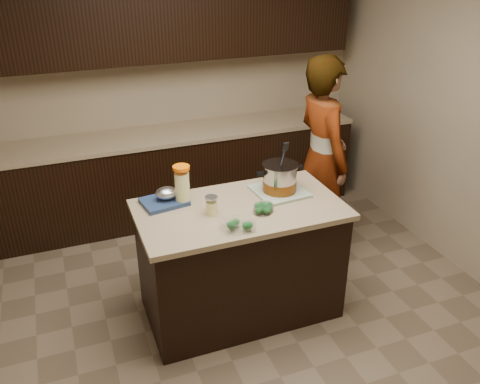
% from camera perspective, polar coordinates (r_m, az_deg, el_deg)
% --- Properties ---
extents(ground_plane, '(4.00, 4.00, 0.00)m').
position_cam_1_polar(ground_plane, '(4.08, 0.00, -12.92)').
color(ground_plane, brown).
rests_on(ground_plane, ground).
extents(room_shell, '(4.04, 4.04, 2.72)m').
position_cam_1_polar(room_shell, '(3.27, 0.00, 10.95)').
color(room_shell, tan).
rests_on(room_shell, ground).
extents(back_cabinets, '(3.60, 0.63, 2.33)m').
position_cam_1_polar(back_cabinets, '(5.09, -7.10, 7.37)').
color(back_cabinets, black).
rests_on(back_cabinets, ground).
extents(island, '(1.46, 0.81, 0.90)m').
position_cam_1_polar(island, '(3.81, 0.00, -7.66)').
color(island, black).
rests_on(island, ground).
extents(dish_towel, '(0.39, 0.39, 0.02)m').
position_cam_1_polar(dish_towel, '(3.79, 4.43, 0.08)').
color(dish_towel, '#507856').
rests_on(dish_towel, island).
extents(stock_pot, '(0.37, 0.27, 0.38)m').
position_cam_1_polar(stock_pot, '(3.75, 4.48, 1.42)').
color(stock_pot, '#B7B7BC').
rests_on(stock_pot, dish_towel).
extents(lemonade_pitcher, '(0.13, 0.13, 0.29)m').
position_cam_1_polar(lemonade_pitcher, '(3.59, -6.50, 0.61)').
color(lemonade_pitcher, '#F2F094').
rests_on(lemonade_pitcher, island).
extents(mason_jar, '(0.09, 0.09, 0.14)m').
position_cam_1_polar(mason_jar, '(3.47, -3.22, -1.56)').
color(mason_jar, '#F2F094').
rests_on(mason_jar, island).
extents(broccoli_tub_left, '(0.13, 0.13, 0.06)m').
position_cam_1_polar(broccoli_tub_left, '(3.52, 2.87, -1.77)').
color(broccoli_tub_left, silver).
rests_on(broccoli_tub_left, island).
extents(broccoli_tub_right, '(0.15, 0.15, 0.06)m').
position_cam_1_polar(broccoli_tub_right, '(3.50, 2.52, -1.97)').
color(broccoli_tub_right, silver).
rests_on(broccoli_tub_right, island).
extents(broccoli_tub_rect, '(0.21, 0.17, 0.07)m').
position_cam_1_polar(broccoli_tub_rect, '(3.30, -0.21, -3.73)').
color(broccoli_tub_rect, silver).
rests_on(broccoli_tub_rect, island).
extents(blue_tray, '(0.34, 0.29, 0.12)m').
position_cam_1_polar(blue_tray, '(3.65, -8.39, -0.71)').
color(blue_tray, navy).
rests_on(blue_tray, island).
extents(person, '(0.43, 0.65, 1.79)m').
position_cam_1_polar(person, '(4.45, 9.16, 3.70)').
color(person, gray).
rests_on(person, ground).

